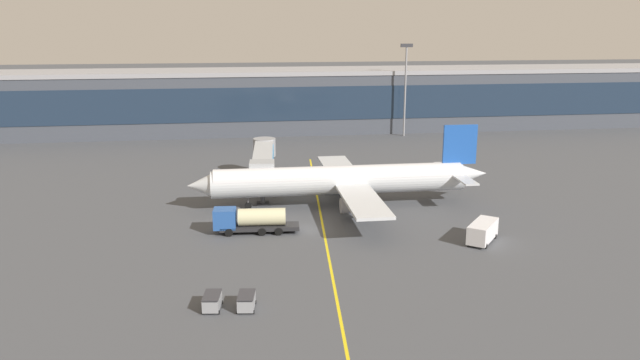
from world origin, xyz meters
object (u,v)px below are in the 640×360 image
(main_airliner, at_px, (341,180))
(baggage_cart_0, at_px, (212,301))
(fuel_tanker, at_px, (250,220))
(lavatory_truck, at_px, (482,231))
(baggage_cart_1, at_px, (246,301))

(main_airliner, relative_size, baggage_cart_0, 15.65)
(main_airliner, xyz_separation_m, fuel_tanker, (-13.54, -10.24, -2.16))
(baggage_cart_0, bearing_deg, lavatory_truck, 23.04)
(lavatory_truck, bearing_deg, baggage_cart_0, -156.96)
(fuel_tanker, relative_size, baggage_cart_1, 3.88)
(main_airliner, bearing_deg, fuel_tanker, -142.90)
(baggage_cart_0, relative_size, baggage_cart_1, 1.00)
(main_airliner, distance_m, lavatory_truck, 22.90)
(main_airliner, xyz_separation_m, lavatory_truck, (14.33, -17.69, -2.48))
(fuel_tanker, bearing_deg, baggage_cart_0, -101.42)
(fuel_tanker, xyz_separation_m, lavatory_truck, (27.87, -7.45, -0.32))
(baggage_cart_0, xyz_separation_m, baggage_cart_1, (3.17, -0.41, 0.00))
(main_airliner, height_order, baggage_cart_1, main_airliner)
(baggage_cart_0, bearing_deg, baggage_cart_1, -7.28)
(fuel_tanker, bearing_deg, lavatory_truck, -14.96)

